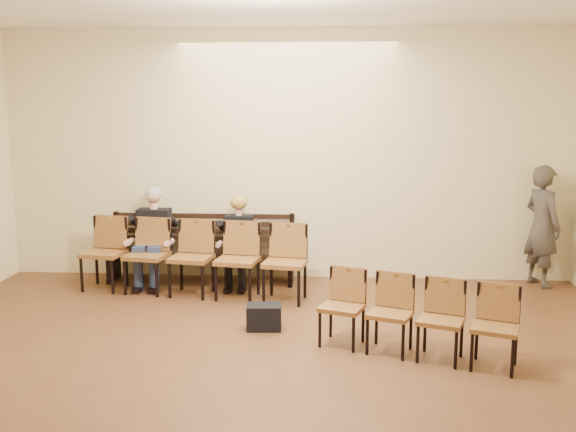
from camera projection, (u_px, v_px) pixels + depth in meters
name	position (u px, v px, depth m)	size (l,w,h in m)	color
room_walls	(250.00, 93.00, 4.73)	(8.02, 10.01, 3.51)	beige
bench	(202.00, 266.00, 9.00)	(2.60, 0.90, 0.45)	black
seated_man	(153.00, 236.00, 8.85)	(0.55, 0.76, 1.33)	black
seated_woman	(238.00, 245.00, 8.79)	(0.48, 0.66, 1.11)	black
laptop	(150.00, 246.00, 8.68)	(0.32, 0.25, 0.23)	silver
water_bottle	(248.00, 249.00, 8.55)	(0.07, 0.07, 0.22)	silver
bag	(264.00, 317.00, 7.09)	(0.38, 0.26, 0.28)	black
passerby	(543.00, 217.00, 8.69)	(0.70, 0.46, 1.91)	#3C3731
chair_row_front	(191.00, 258.00, 8.32)	(3.01, 0.53, 0.98)	brown
chair_row_back	(415.00, 318.00, 6.28)	(1.92, 0.43, 0.79)	brown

